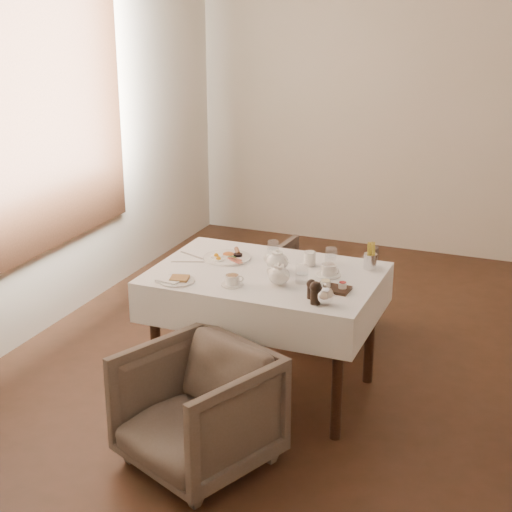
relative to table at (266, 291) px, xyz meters
The scene contains 21 objects.
room 2.01m from the table, 166.63° to the left, with size 5.00×5.00×5.00m.
table is the anchor object (origin of this frame).
armchair_near 0.89m from the table, 92.52° to the right, with size 0.65×0.67×0.61m, color #50453B.
armchair_far 0.97m from the table, 88.06° to the left, with size 0.64×0.66×0.60m, color #50453B.
breakfast_plate 0.35m from the table, 155.77° to the left, with size 0.28×0.28×0.04m.
side_plate 0.53m from the table, 141.65° to the right, with size 0.20×0.20×0.02m.
teapot_centre 0.20m from the table, 37.29° to the left, with size 0.17×0.13×0.14m, color white, non-canonical shape.
teapot_front 0.27m from the table, 47.69° to the right, with size 0.16×0.13×0.13m, color white, non-canonical shape.
creamer 0.32m from the table, 46.75° to the left, with size 0.07×0.07×0.08m, color white.
teacup_near 0.31m from the table, 110.71° to the right, with size 0.12×0.12×0.06m.
teacup_far 0.39m from the table, 13.75° to the left, with size 0.14×0.14×0.07m.
glass_left 0.32m from the table, 102.26° to the left, with size 0.07×0.07×0.10m, color silver.
glass_mid 0.30m from the table, 16.29° to the right, with size 0.07×0.07×0.10m, color silver.
glass_right 0.44m from the table, 42.73° to the left, with size 0.07×0.07×0.10m, color silver.
condiment_board 0.46m from the table, 14.56° to the right, with size 0.19×0.13×0.05m.
pepper_mill_left 0.48m from the table, 36.13° to the right, with size 0.05×0.05×0.11m, color black, non-canonical shape.
pepper_mill_right 0.55m from the table, 39.04° to the right, with size 0.06×0.06×0.12m, color black, non-canonical shape.
silver_pot 0.58m from the table, 35.19° to the right, with size 0.11×0.09×0.12m, color white, non-canonical shape.
fries_cup 0.63m from the table, 28.10° to the left, with size 0.08×0.08×0.16m.
cutlery_fork 0.54m from the table, 169.53° to the left, with size 0.02×0.19×0.00m, color silver.
cutlery_knife 0.50m from the table, behind, with size 0.02×0.20×0.00m, color silver.
Camera 1 is at (1.03, -4.28, 2.33)m, focal length 55.00 mm.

